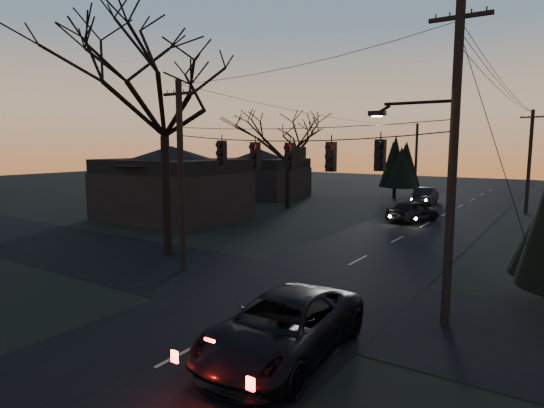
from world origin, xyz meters
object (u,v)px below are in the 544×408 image
Objects in this scene: utility_pole_right at (444,325)px; utility_pole_left at (183,270)px; bare_tree_left at (163,87)px; sedan_oncoming_a at (413,211)px; utility_pole_far_l at (415,196)px; suv_near at (283,327)px; sedan_oncoming_b at (426,196)px; utility_pole_far_r at (526,214)px.

utility_pole_right reaches higher than utility_pole_left.
sedan_oncoming_a is at bearing 66.04° from bare_tree_left.
bare_tree_left is at bearing -94.65° from utility_pole_far_l.
sedan_oncoming_b is at bearing 95.90° from suv_near.
sedan_oncoming_a is (4.86, 18.92, 0.81)m from utility_pole_left.
utility_pole_far_r is at bearing -110.10° from sedan_oncoming_a.
utility_pole_far_l is 0.65× the size of bare_tree_left.
bare_tree_left is 2.06× the size of suv_near.
bare_tree_left is at bearing -118.53° from utility_pole_far_r.
utility_pole_left reaches higher than sedan_oncoming_a.
utility_pole_right is at bearing 101.58° from sedan_oncoming_b.
utility_pole_far_l is at bearing -58.04° from sedan_oncoming_a.
suv_near reaches higher than sedan_oncoming_b.
utility_pole_right is 2.09× the size of sedan_oncoming_a.
utility_pole_right is at bearing -6.86° from bare_tree_left.
bare_tree_left is 2.55× the size of sedan_oncoming_b.
utility_pole_right is 1.68× the size of suv_near.
utility_pole_far_l is at bearing 90.00° from utility_pole_left.
utility_pole_left is at bearing -112.33° from utility_pole_far_r.
bare_tree_left reaches higher than suv_near.
utility_pole_far_r is at bearing 67.67° from utility_pole_left.
utility_pole_far_r is (11.50, 28.00, 0.00)m from utility_pole_left.
sedan_oncoming_a is at bearing 75.60° from utility_pole_left.
utility_pole_right is 0.82× the size of bare_tree_left.
utility_pole_left is (-11.50, 0.00, 0.00)m from utility_pole_right.
sedan_oncoming_b is at bearing -63.47° from sedan_oncoming_a.
utility_pole_far_l is 1.68× the size of sedan_oncoming_a.
utility_pole_far_l is (-11.50, 8.00, 0.00)m from utility_pole_far_r.
utility_pole_far_l is 6.60m from sedan_oncoming_b.
utility_pole_right is 37.79m from utility_pole_far_l.
utility_pole_left is at bearing -90.00° from utility_pole_far_l.
suv_near is (8.37, -4.71, 0.83)m from utility_pole_left.
utility_pole_left and utility_pole_far_r have the same top height.
utility_pole_right is 31.32m from sedan_oncoming_b.
utility_pole_left is 1.78× the size of sedan_oncoming_a.
utility_pole_far_l reaches higher than sedan_oncoming_a.
utility_pole_far_r is 32.87m from suv_near.
sedan_oncoming_b is (2.80, 30.08, 0.79)m from utility_pole_left.
utility_pole_far_l is (-11.50, 36.00, 0.00)m from utility_pole_right.
utility_pole_right reaches higher than sedan_oncoming_a.
bare_tree_left is at bearing 146.86° from suv_near.
utility_pole_left is 9.64m from suv_near.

